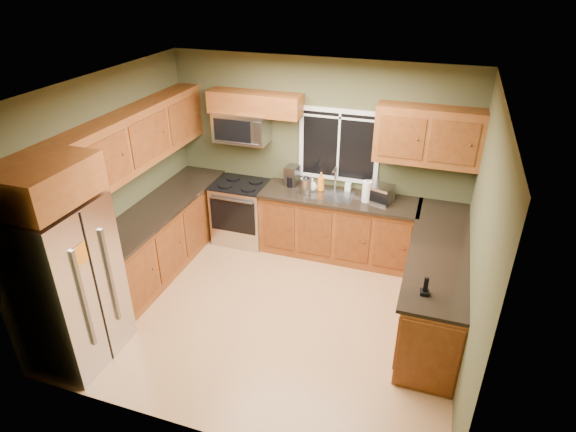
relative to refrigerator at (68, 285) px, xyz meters
The scene contains 29 objects.
floor 2.35m from the refrigerator, 36.78° to the left, with size 4.20×4.20×0.00m, color #AB794B.
ceiling 2.82m from the refrigerator, 36.78° to the left, with size 4.20×4.20×0.00m, color white.
back_wall 3.58m from the refrigerator, 60.71° to the left, with size 4.20×4.20×0.00m, color #444529.
front_wall 1.86m from the refrigerator, 16.04° to the right, with size 4.20×4.20×0.00m, color #444529.
left_wall 1.42m from the refrigerator, 105.52° to the left, with size 3.60×3.60×0.00m, color #444529.
right_wall 4.08m from the refrigerator, 18.71° to the left, with size 3.60×3.60×0.00m, color #444529.
window 3.75m from the refrigerator, 56.52° to the left, with size 1.12×0.03×1.02m.
base_cabinets_left 1.83m from the refrigerator, 91.97° to the left, with size 0.60×2.65×0.90m, color brown.
countertop_left 1.78m from the refrigerator, 91.16° to the left, with size 0.65×2.65×0.04m, color black.
base_cabinets_back 3.56m from the refrigerator, 52.43° to the left, with size 2.17×0.60×0.90m, color brown.
countertop_back 3.51m from the refrigerator, 52.18° to the left, with size 2.17×0.65×0.04m, color black.
base_cabinets_peninsula 4.02m from the refrigerator, 27.50° to the left, with size 0.60×2.52×0.90m.
countertop_peninsula 3.97m from the refrigerator, 27.77° to the left, with size 0.65×2.50×0.04m, color black.
upper_cabinets_left 2.03m from the refrigerator, 96.30° to the left, with size 0.33×2.65×0.72m, color brown.
upper_cabinets_back_left 3.28m from the refrigerator, 73.15° to the left, with size 1.30×0.33×0.30m, color brown.
upper_cabinets_back_right 4.44m from the refrigerator, 42.62° to the left, with size 1.30×0.33×0.72m, color brown.
upper_cabinet_over_fridge 1.13m from the refrigerator, behind, with size 0.72×0.90×0.38m, color brown.
refrigerator is the anchor object (origin of this frame).
range 2.89m from the refrigerator, 76.03° to the left, with size 0.76×0.69×0.94m.
microwave 3.10m from the refrigerator, 76.66° to the left, with size 0.76×0.41×0.42m.
sink 3.46m from the refrigerator, 53.87° to the left, with size 0.60×0.42×0.36m.
toaster_oven 3.88m from the refrigerator, 46.54° to the left, with size 0.43×0.38×0.23m.
coffee_maker 3.27m from the refrigerator, 64.27° to the left, with size 0.19×0.24×0.28m.
kettle 3.21m from the refrigerator, 58.16° to the left, with size 0.20×0.20×0.28m.
paper_towel_roll 3.73m from the refrigerator, 47.45° to the left, with size 0.16×0.16×0.32m.
soap_bottle_a 3.43m from the refrigerator, 57.16° to the left, with size 0.10×0.10×0.27m, color orange.
soap_bottle_b 3.73m from the refrigerator, 53.51° to the left, with size 0.08×0.08×0.17m, color white.
soap_bottle_c 3.33m from the refrigerator, 58.53° to the left, with size 0.15×0.15×0.19m, color white.
cordless_phone 3.54m from the refrigerator, 15.14° to the left, with size 0.10×0.10×0.19m.
Camera 1 is at (1.61, -4.33, 3.80)m, focal length 30.00 mm.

